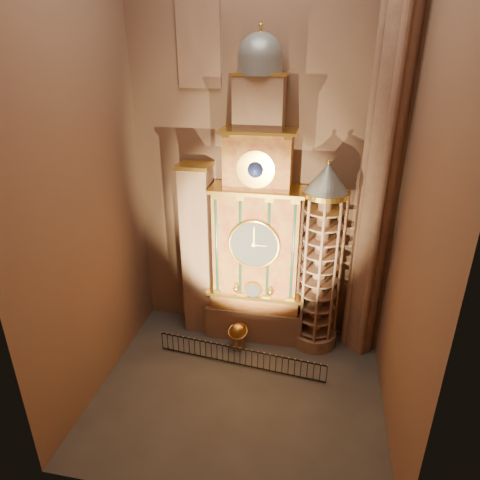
% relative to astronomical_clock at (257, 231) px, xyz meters
% --- Properties ---
extents(floor, '(14.00, 14.00, 0.00)m').
position_rel_astronomical_clock_xyz_m(floor, '(0.00, -4.96, -6.68)').
color(floor, '#383330').
rests_on(floor, ground).
extents(wall_back, '(22.00, 0.00, 22.00)m').
position_rel_astronomical_clock_xyz_m(wall_back, '(0.00, 1.04, 4.32)').
color(wall_back, brown).
rests_on(wall_back, floor).
extents(wall_left, '(0.00, 22.00, 22.00)m').
position_rel_astronomical_clock_xyz_m(wall_left, '(-7.00, -4.96, 4.32)').
color(wall_left, brown).
rests_on(wall_left, floor).
extents(wall_right, '(0.00, 22.00, 22.00)m').
position_rel_astronomical_clock_xyz_m(wall_right, '(7.00, -4.96, 4.32)').
color(wall_right, brown).
rests_on(wall_right, floor).
extents(astronomical_clock, '(5.60, 2.41, 16.70)m').
position_rel_astronomical_clock_xyz_m(astronomical_clock, '(0.00, 0.00, 0.00)').
color(astronomical_clock, '#8C634C').
rests_on(astronomical_clock, floor).
extents(portrait_tower, '(1.80, 1.60, 10.20)m').
position_rel_astronomical_clock_xyz_m(portrait_tower, '(-3.40, 0.02, -1.53)').
color(portrait_tower, '#8C634C').
rests_on(portrait_tower, floor).
extents(stair_turret, '(2.50, 2.50, 10.80)m').
position_rel_astronomical_clock_xyz_m(stair_turret, '(3.50, -0.26, -1.41)').
color(stair_turret, '#8C634C').
rests_on(stair_turret, floor).
extents(gothic_pier, '(2.04, 2.04, 22.00)m').
position_rel_astronomical_clock_xyz_m(gothic_pier, '(6.10, 0.04, 4.32)').
color(gothic_pier, '#8C634C').
rests_on(gothic_pier, floor).
extents(stained_glass_window, '(2.20, 0.14, 5.20)m').
position_rel_astronomical_clock_xyz_m(stained_glass_window, '(-3.20, 0.95, 9.82)').
color(stained_glass_window, navy).
rests_on(stained_glass_window, wall_back).
extents(celestial_globe, '(1.33, 1.28, 1.63)m').
position_rel_astronomical_clock_xyz_m(celestial_globe, '(-0.74, -1.70, -5.70)').
color(celestial_globe, '#8C634C').
rests_on(celestial_globe, floor).
extents(iron_railing, '(9.18, 1.05, 1.10)m').
position_rel_astronomical_clock_xyz_m(iron_railing, '(-0.33, -3.15, -6.08)').
color(iron_railing, black).
rests_on(iron_railing, floor).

